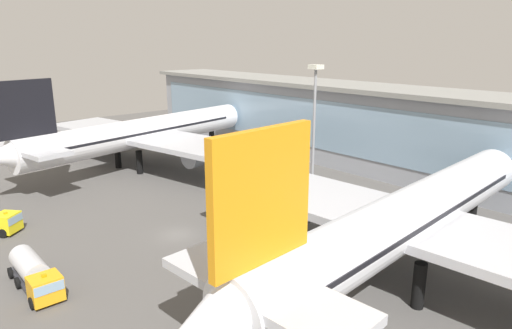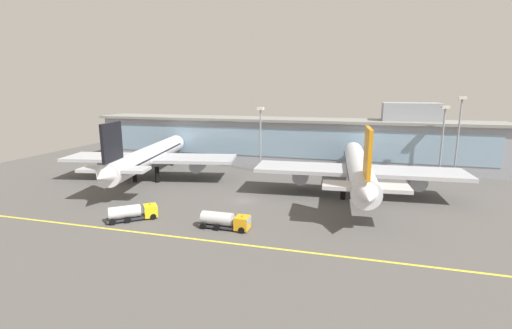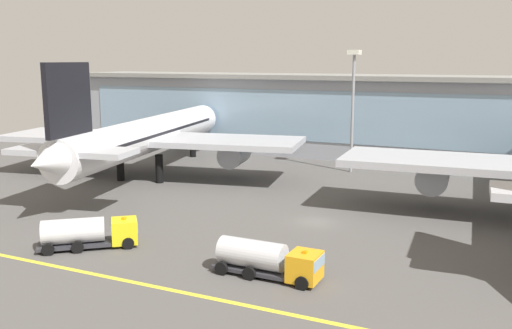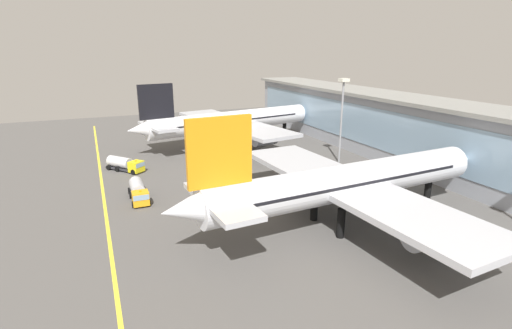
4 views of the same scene
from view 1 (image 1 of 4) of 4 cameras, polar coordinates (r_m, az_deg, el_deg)
ground_plane at (r=55.60m, az=-9.73°, el=-8.67°), size 180.00×180.00×0.00m
terminal_building at (r=81.87m, az=16.74°, el=4.36°), size 128.50×14.00×19.87m
airliner_near_left at (r=84.63m, az=-14.12°, el=3.79°), size 46.45×55.07×17.04m
airliner_near_right at (r=44.65m, az=18.30°, el=-6.50°), size 46.49×53.70×17.50m
baggage_tug_near at (r=47.74m, az=-25.90°, el=-12.26°), size 9.07×2.97×2.90m
apron_light_mast_west at (r=73.21m, az=7.35°, el=7.57°), size 1.80×1.80×18.76m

